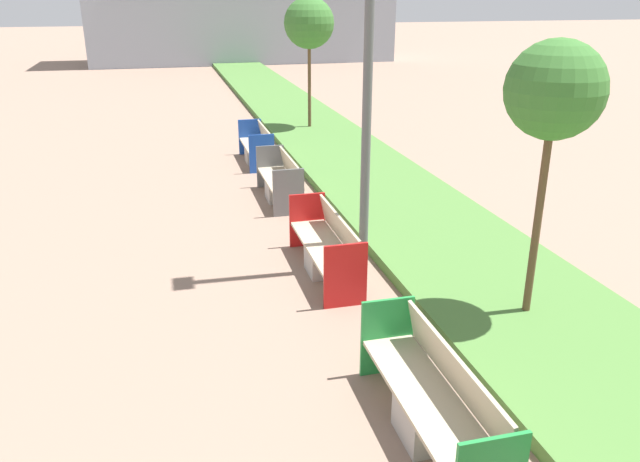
% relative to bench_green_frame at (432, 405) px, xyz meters
% --- Properties ---
extents(planter_grass_strip, '(2.80, 120.00, 0.18)m').
position_rel_bench_green_frame_xyz_m(planter_grass_strip, '(2.26, 5.40, -0.29)').
color(planter_grass_strip, '#4C7A38').
rests_on(planter_grass_strip, ground).
extents(bench_green_frame, '(0.65, 2.41, 0.94)m').
position_rel_bench_green_frame_xyz_m(bench_green_frame, '(0.00, 0.00, 0.00)').
color(bench_green_frame, '#ADA8A0').
rests_on(bench_green_frame, ground).
extents(bench_red_frame, '(0.65, 2.36, 0.94)m').
position_rel_bench_green_frame_xyz_m(bench_red_frame, '(-0.00, 4.01, -0.00)').
color(bench_red_frame, '#ADA8A0').
rests_on(bench_red_frame, ground).
extents(bench_grey_frame, '(0.65, 2.08, 0.94)m').
position_rel_bench_green_frame_xyz_m(bench_grey_frame, '(-0.00, 7.78, -0.01)').
color(bench_grey_frame, '#ADA8A0').
rests_on(bench_grey_frame, ground).
extents(bench_blue_frame, '(0.65, 1.99, 0.94)m').
position_rel_bench_green_frame_xyz_m(bench_blue_frame, '(-0.01, 10.96, -0.01)').
color(bench_blue_frame, '#ADA8A0').
rests_on(bench_blue_frame, ground).
extents(street_lamp_post, '(0.24, 0.44, 6.96)m').
position_rel_bench_green_frame_xyz_m(street_lamp_post, '(0.61, 4.05, 3.48)').
color(street_lamp_post, '#56595B').
rests_on(street_lamp_post, ground).
extents(sapling_tree_near, '(1.18, 1.18, 3.65)m').
position_rel_bench_green_frame_xyz_m(sapling_tree_near, '(2.17, 1.84, 2.66)').
color(sapling_tree_near, brown).
rests_on(sapling_tree_near, ground).
extents(sapling_tree_far, '(1.50, 1.50, 4.01)m').
position_rel_bench_green_frame_xyz_m(sapling_tree_far, '(2.17, 14.29, 2.87)').
color(sapling_tree_far, brown).
rests_on(sapling_tree_far, ground).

